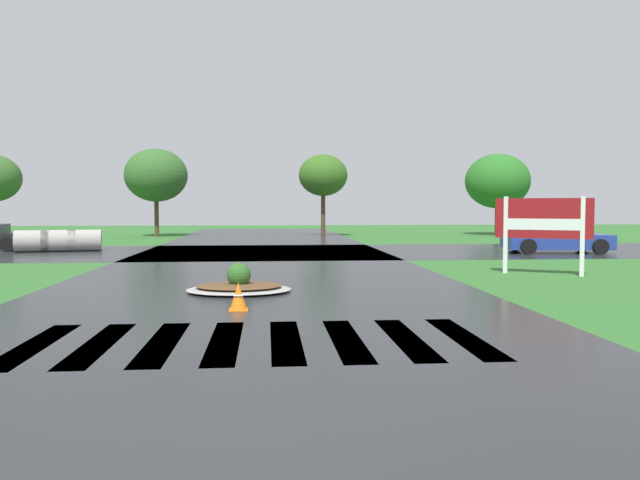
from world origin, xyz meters
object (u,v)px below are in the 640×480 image
Objects in this scene: drainage_pipe_stack at (59,241)px; estate_billboard at (543,222)px; median_island at (239,286)px; car_silver_hatch at (555,239)px; traffic_cone at (238,297)px.

estate_billboard is at bearing -32.17° from drainage_pipe_stack.
estate_billboard is 9.20m from median_island.
drainage_pipe_stack is (-21.27, 2.42, -0.12)m from car_silver_hatch.
drainage_pipe_stack is at bearing -2.79° from estate_billboard.
median_island is at bearing -132.67° from car_silver_hatch.
car_silver_hatch is 1.24× the size of drainage_pipe_stack.
median_island is 16.01m from drainage_pipe_stack.
drainage_pipe_stack is at bearing 121.57° from median_island.
estate_billboard is 0.53× the size of car_silver_hatch.
car_silver_hatch is (12.89, 11.21, 0.45)m from median_island.
car_silver_hatch is (4.28, 8.26, -0.93)m from estate_billboard.
median_island is at bearing 92.32° from traffic_cone.
estate_billboard reaches higher than median_island.
median_island is 0.67× the size of drainage_pipe_stack.
traffic_cone is (8.49, -16.25, -0.21)m from drainage_pipe_stack.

